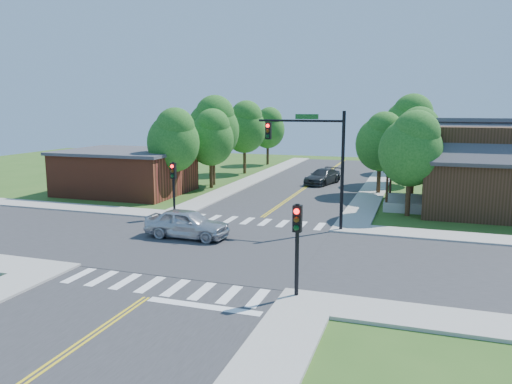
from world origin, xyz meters
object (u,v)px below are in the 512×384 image
(house_ne, at_px, (498,166))
(car_silver, at_px, (187,224))
(signal_pole_nw, at_px, (173,179))
(signal_pole_se, at_px, (297,233))
(car_dgrey, at_px, (323,177))
(signal_mast_ne, at_px, (315,150))

(house_ne, relative_size, car_silver, 2.67)
(signal_pole_nw, relative_size, house_ne, 0.29)
(signal_pole_se, xyz_separation_m, car_silver, (-8.09, 6.82, -1.83))
(car_dgrey, bearing_deg, signal_mast_ne, -65.14)
(car_dgrey, bearing_deg, signal_pole_se, -65.35)
(signal_pole_nw, bearing_deg, car_silver, -54.57)
(car_silver, height_order, car_dgrey, car_silver)
(signal_pole_se, relative_size, car_dgrey, 0.71)
(car_silver, xyz_separation_m, car_dgrey, (3.58, 21.94, -0.11))
(signal_pole_se, bearing_deg, signal_pole_nw, 135.00)
(house_ne, bearing_deg, car_silver, -143.46)
(car_silver, bearing_deg, signal_pole_se, -129.54)
(car_silver, bearing_deg, signal_pole_nw, 36.04)
(signal_pole_nw, bearing_deg, signal_mast_ne, 0.07)
(signal_mast_ne, distance_m, car_dgrey, 18.25)
(signal_mast_ne, bearing_deg, signal_pole_nw, -179.93)
(signal_pole_nw, relative_size, car_silver, 0.78)
(signal_pole_se, distance_m, house_ne, 22.03)
(signal_pole_se, height_order, signal_pole_nw, same)
(signal_pole_se, distance_m, car_silver, 10.74)
(signal_pole_se, height_order, car_dgrey, signal_pole_se)
(signal_pole_nw, height_order, car_silver, signal_pole_nw)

